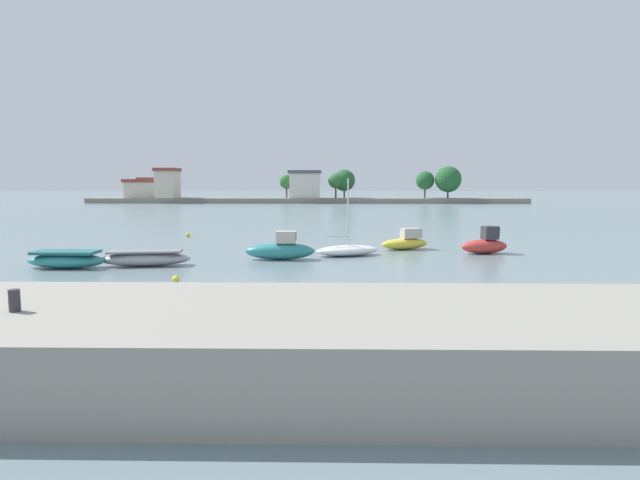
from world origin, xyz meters
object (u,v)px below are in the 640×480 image
at_px(mooring_bollard, 14,301).
at_px(moored_boat_4, 406,242).
at_px(moored_boat_2, 281,250).
at_px(moored_boat_3, 347,250).
at_px(moored_boat_0, 66,260).
at_px(moored_boat_5, 485,244).
at_px(moored_boat_1, 145,258).
at_px(mooring_buoy_0, 188,235).
at_px(mooring_buoy_1, 176,279).

distance_m(mooring_bollard, moored_boat_4, 29.79).
relative_size(moored_boat_2, moored_boat_3, 0.87).
xyz_separation_m(moored_boat_0, moored_boat_2, (12.37, 3.52, 0.17)).
bearing_deg(moored_boat_0, moored_boat_5, 15.03).
xyz_separation_m(moored_boat_2, moored_boat_3, (4.38, 1.73, -0.27)).
relative_size(mooring_bollard, moored_boat_0, 0.12).
bearing_deg(moored_boat_5, moored_boat_4, 146.63).
relative_size(moored_boat_1, moored_boat_3, 1.05).
bearing_deg(mooring_buoy_0, moored_boat_1, -84.11).
distance_m(moored_boat_5, mooring_buoy_1, 21.67).
relative_size(moored_boat_4, mooring_buoy_1, 10.36).
distance_m(moored_boat_1, moored_boat_2, 8.40).
bearing_deg(moored_boat_0, mooring_buoy_1, -28.28).
distance_m(moored_boat_0, mooring_buoy_0, 16.87).
bearing_deg(moored_boat_0, moored_boat_4, 23.25).
relative_size(moored_boat_0, moored_boat_5, 1.29).
relative_size(moored_boat_1, moored_boat_2, 1.21).
bearing_deg(moored_boat_0, moored_boat_2, 17.03).
bearing_deg(mooring_bollard, moored_boat_1, 99.94).
height_order(mooring_bollard, moored_boat_5, mooring_bollard).
distance_m(mooring_bollard, moored_boat_0, 19.56).
xyz_separation_m(moored_boat_1, moored_boat_5, (22.07, 5.70, 0.20)).
height_order(moored_boat_0, moored_boat_5, moored_boat_5).
relative_size(mooring_bollard, mooring_buoy_0, 1.38).
bearing_deg(moored_boat_2, mooring_buoy_1, -122.74).
relative_size(moored_boat_1, moored_boat_5, 1.54).
xyz_separation_m(moored_boat_3, moored_boat_5, (9.73, 1.29, 0.27)).
bearing_deg(mooring_buoy_1, moored_boat_5, 30.24).
bearing_deg(mooring_bollard, mooring_buoy_0, 98.10).
relative_size(mooring_bollard, moored_boat_4, 0.14).
bearing_deg(mooring_bollard, moored_boat_4, 63.00).
bearing_deg(mooring_bollard, moored_boat_3, 68.63).
distance_m(mooring_bollard, moored_boat_1, 19.10).
distance_m(moored_boat_0, moored_boat_1, 4.49).
distance_m(mooring_bollard, moored_boat_3, 24.93).
xyz_separation_m(moored_boat_1, mooring_buoy_0, (-1.63, 15.80, -0.25)).
height_order(moored_boat_0, mooring_buoy_1, moored_boat_0).
height_order(moored_boat_5, mooring_buoy_0, moored_boat_5).
bearing_deg(mooring_buoy_0, moored_boat_0, -99.49).
distance_m(moored_boat_3, mooring_buoy_0, 18.02).
xyz_separation_m(moored_boat_2, mooring_buoy_1, (-4.61, -7.89, -0.46)).
relative_size(moored_boat_5, mooring_buoy_1, 9.46).
distance_m(moored_boat_2, moored_boat_5, 14.43).
relative_size(moored_boat_0, moored_boat_2, 1.01).
xyz_separation_m(mooring_bollard, moored_boat_0, (-7.69, 17.90, -1.76)).
distance_m(moored_boat_3, mooring_buoy_1, 13.18).
bearing_deg(moored_boat_4, moored_boat_2, -169.15).
bearing_deg(mooring_bollard, moored_boat_0, 113.26).
bearing_deg(moored_boat_3, moored_boat_2, -176.53).
relative_size(moored_boat_3, mooring_buoy_1, 13.89).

